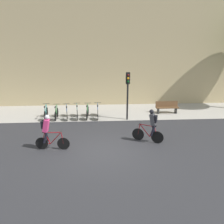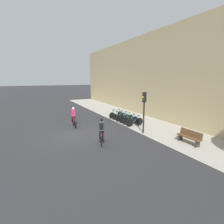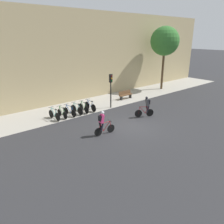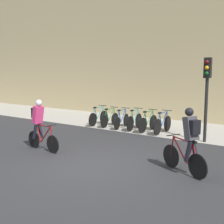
# 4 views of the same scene
# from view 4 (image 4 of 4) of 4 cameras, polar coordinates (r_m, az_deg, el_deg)

# --- Properties ---
(ground) EXTENTS (200.00, 200.00, 0.00)m
(ground) POSITION_cam_4_polar(r_m,az_deg,el_deg) (8.13, -4.16, -10.98)
(ground) COLOR #2B2B2D
(kerb_strip) EXTENTS (44.00, 4.50, 0.01)m
(kerb_strip) POSITION_cam_4_polar(r_m,az_deg,el_deg) (13.86, 13.68, -3.29)
(kerb_strip) COLOR #A39E93
(kerb_strip) RESTS_ON ground
(building_facade) EXTENTS (44.00, 0.60, 9.04)m
(building_facade) POSITION_cam_4_polar(r_m,az_deg,el_deg) (16.14, 17.60, 14.21)
(building_facade) COLOR tan
(building_facade) RESTS_ON ground
(cyclist_pink) EXTENTS (1.65, 0.47, 1.74)m
(cyclist_pink) POSITION_cam_4_polar(r_m,az_deg,el_deg) (9.96, -14.59, -2.11)
(cyclist_pink) COLOR black
(cyclist_pink) RESTS_ON ground
(cyclist_grey) EXTENTS (1.50, 0.81, 1.76)m
(cyclist_grey) POSITION_cam_4_polar(r_m,az_deg,el_deg) (7.48, 15.34, -5.37)
(cyclist_grey) COLOR black
(cyclist_grey) RESTS_ON ground
(parked_bike_0) EXTENTS (0.46, 1.71, 0.98)m
(parked_bike_0) POSITION_cam_4_polar(r_m,az_deg,el_deg) (14.41, -2.79, -1.04)
(parked_bike_0) COLOR black
(parked_bike_0) RESTS_ON ground
(parked_bike_1) EXTENTS (0.46, 1.58, 0.95)m
(parked_bike_1) POSITION_cam_4_polar(r_m,az_deg,el_deg) (14.00, -0.47, -1.39)
(parked_bike_1) COLOR black
(parked_bike_1) RESTS_ON ground
(parked_bike_2) EXTENTS (0.46, 1.68, 0.95)m
(parked_bike_2) POSITION_cam_4_polar(r_m,az_deg,el_deg) (13.60, 2.00, -1.65)
(parked_bike_2) COLOR black
(parked_bike_2) RESTS_ON ground
(parked_bike_3) EXTENTS (0.46, 1.66, 0.99)m
(parked_bike_3) POSITION_cam_4_polar(r_m,az_deg,el_deg) (13.23, 4.61, -1.82)
(parked_bike_3) COLOR black
(parked_bike_3) RESTS_ON ground
(parked_bike_4) EXTENTS (0.46, 1.67, 0.98)m
(parked_bike_4) POSITION_cam_4_polar(r_m,az_deg,el_deg) (12.89, 7.35, -2.14)
(parked_bike_4) COLOR black
(parked_bike_4) RESTS_ON ground
(parked_bike_5) EXTENTS (0.46, 1.76, 0.99)m
(parked_bike_5) POSITION_cam_4_polar(r_m,az_deg,el_deg) (12.58, 10.25, -2.41)
(parked_bike_5) COLOR black
(parked_bike_5) RESTS_ON ground
(traffic_light_pole) EXTENTS (0.26, 0.30, 3.21)m
(traffic_light_pole) POSITION_cam_4_polar(r_m,az_deg,el_deg) (11.18, 18.73, 5.46)
(traffic_light_pole) COLOR black
(traffic_light_pole) RESTS_ON ground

